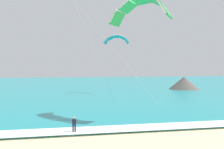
# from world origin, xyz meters

# --- Properties ---
(sea) EXTENTS (200.00, 120.00, 0.20)m
(sea) POSITION_xyz_m (0.00, 70.34, 0.10)
(sea) COLOR teal
(sea) RESTS_ON ground
(surf_foam) EXTENTS (200.00, 2.65, 0.04)m
(surf_foam) POSITION_xyz_m (0.00, 11.34, 0.22)
(surf_foam) COLOR white
(surf_foam) RESTS_ON sea
(surfboard) EXTENTS (0.59, 1.44, 0.09)m
(surfboard) POSITION_xyz_m (-4.46, 10.89, 0.03)
(surfboard) COLOR white
(surfboard) RESTS_ON ground
(kitesurfer) EXTENTS (0.55, 0.55, 1.69)m
(kitesurfer) POSITION_xyz_m (-4.45, 10.91, 0.94)
(kitesurfer) COLOR #191E38
(kitesurfer) RESTS_ON ground
(kite_primary) EXTENTS (11.37, 9.52, 13.71)m
(kite_primary) POSITION_xyz_m (3.85, 17.04, 13.61)
(kite_primary) COLOR green
(kite_distant) EXTENTS (5.80, 3.16, 2.24)m
(kite_distant) POSITION_xyz_m (6.80, 44.99, 12.98)
(kite_distant) COLOR teal
(headland_right) EXTENTS (8.72, 8.72, 3.61)m
(headland_right) POSITION_xyz_m (26.74, 49.54, 1.54)
(headland_right) COLOR #56514C
(headland_right) RESTS_ON ground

